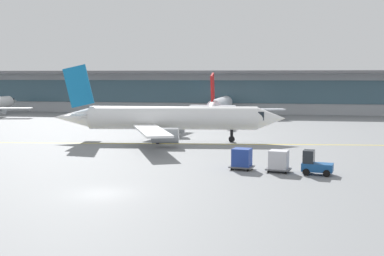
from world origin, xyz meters
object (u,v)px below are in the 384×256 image
object	(u,v)px
taxiing_regional_jet	(170,119)
cargo_dolly_lead	(279,160)
baggage_tug	(315,164)
gate_airplane_1	(220,105)
cargo_dolly_trailing	(242,158)

from	to	relation	value
taxiing_regional_jet	cargo_dolly_lead	size ratio (longest dim) A/B	12.69
taxiing_regional_jet	baggage_tug	world-z (taller)	taxiing_regional_jet
baggage_tug	cargo_dolly_lead	size ratio (longest dim) A/B	1.19
gate_airplane_1	cargo_dolly_trailing	bearing A→B (deg)	-170.57
gate_airplane_1	baggage_tug	world-z (taller)	gate_airplane_1
gate_airplane_1	taxiing_regional_jet	xyz separation A→B (m)	(-2.76, -35.01, 0.28)
gate_airplane_1	baggage_tug	size ratio (longest dim) A/B	9.63
cargo_dolly_trailing	gate_airplane_1	bearing A→B (deg)	109.55
baggage_tug	cargo_dolly_trailing	world-z (taller)	baggage_tug
taxiing_regional_jet	cargo_dolly_lead	world-z (taller)	taxiing_regional_jet
taxiing_regional_jet	cargo_dolly_lead	xyz separation A→B (m)	(13.70, -18.57, -1.94)
gate_airplane_1	baggage_tug	bearing A→B (deg)	-164.30
gate_airplane_1	cargo_dolly_lead	bearing A→B (deg)	-167.26
gate_airplane_1	cargo_dolly_lead	world-z (taller)	gate_airplane_1
cargo_dolly_lead	cargo_dolly_trailing	xyz separation A→B (m)	(-3.29, 0.66, 0.00)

